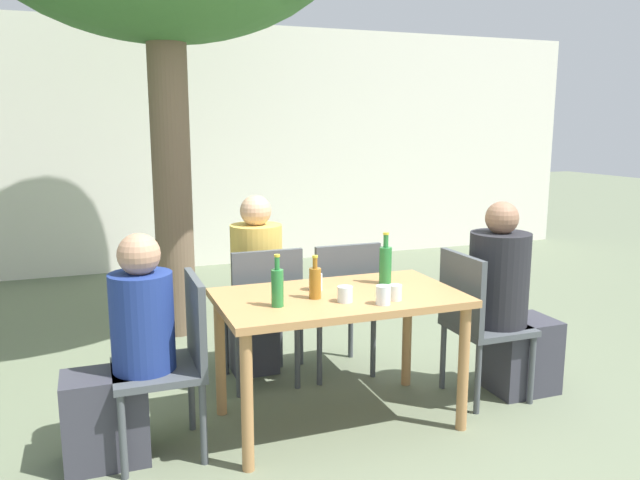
{
  "coord_description": "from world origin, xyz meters",
  "views": [
    {
      "loc": [
        -1.24,
        -3.06,
        1.66
      ],
      "look_at": [
        0.0,
        0.3,
        1.0
      ],
      "focal_mm": 35.0,
      "sensor_mm": 36.0,
      "label": 1
    }
  ],
  "objects_px": {
    "patio_chair_0": "(175,354)",
    "person_seated_0": "(124,363)",
    "dining_table_front": "(339,311)",
    "drinking_glass_0": "(383,295)",
    "drinking_glass_2": "(345,294)",
    "drinking_glass_3": "(395,293)",
    "patio_chair_2": "(263,308)",
    "patio_chair_3": "(341,300)",
    "person_seated_2": "(254,295)",
    "drinking_glass_1": "(316,282)",
    "patio_chair_1": "(476,317)",
    "amber_bottle_0": "(315,282)",
    "green_bottle_2": "(277,286)",
    "green_bottle_1": "(385,264)",
    "person_seated_1": "(509,309)"
  },
  "relations": [
    {
      "from": "dining_table_front",
      "to": "drinking_glass_2",
      "type": "relative_size",
      "value": 16.03
    },
    {
      "from": "patio_chair_2",
      "to": "green_bottle_1",
      "type": "relative_size",
      "value": 3.02
    },
    {
      "from": "patio_chair_1",
      "to": "person_seated_0",
      "type": "height_order",
      "value": "person_seated_0"
    },
    {
      "from": "drinking_glass_2",
      "to": "person_seated_2",
      "type": "bearing_deg",
      "value": 103.47
    },
    {
      "from": "patio_chair_0",
      "to": "person_seated_0",
      "type": "height_order",
      "value": "person_seated_0"
    },
    {
      "from": "patio_chair_2",
      "to": "drinking_glass_3",
      "type": "relative_size",
      "value": 11.0
    },
    {
      "from": "patio_chair_1",
      "to": "patio_chair_3",
      "type": "relative_size",
      "value": 1.0
    },
    {
      "from": "drinking_glass_0",
      "to": "drinking_glass_2",
      "type": "relative_size",
      "value": 1.2
    },
    {
      "from": "person_seated_1",
      "to": "amber_bottle_0",
      "type": "xyz_separation_m",
      "value": [
        -1.28,
        -0.03,
        0.29
      ]
    },
    {
      "from": "patio_chair_0",
      "to": "drinking_glass_0",
      "type": "height_order",
      "value": "patio_chair_0"
    },
    {
      "from": "amber_bottle_0",
      "to": "green_bottle_2",
      "type": "height_order",
      "value": "green_bottle_2"
    },
    {
      "from": "patio_chair_3",
      "to": "amber_bottle_0",
      "type": "bearing_deg",
      "value": 57.27
    },
    {
      "from": "dining_table_front",
      "to": "drinking_glass_0",
      "type": "xyz_separation_m",
      "value": [
        0.14,
        -0.26,
        0.14
      ]
    },
    {
      "from": "drinking_glass_1",
      "to": "drinking_glass_3",
      "type": "xyz_separation_m",
      "value": [
        0.32,
        -0.34,
        -0.0
      ]
    },
    {
      "from": "person_seated_0",
      "to": "drinking_glass_3",
      "type": "height_order",
      "value": "person_seated_0"
    },
    {
      "from": "drinking_glass_3",
      "to": "person_seated_2",
      "type": "bearing_deg",
      "value": 115.21
    },
    {
      "from": "person_seated_0",
      "to": "green_bottle_2",
      "type": "distance_m",
      "value": 0.84
    },
    {
      "from": "person_seated_0",
      "to": "drinking_glass_2",
      "type": "bearing_deg",
      "value": 82.42
    },
    {
      "from": "patio_chair_1",
      "to": "green_bottle_2",
      "type": "height_order",
      "value": "green_bottle_2"
    },
    {
      "from": "green_bottle_1",
      "to": "person_seated_1",
      "type": "bearing_deg",
      "value": -9.11
    },
    {
      "from": "person_seated_1",
      "to": "green_bottle_1",
      "type": "distance_m",
      "value": 0.86
    },
    {
      "from": "patio_chair_3",
      "to": "drinking_glass_3",
      "type": "xyz_separation_m",
      "value": [
        -0.03,
        -0.83,
        0.27
      ]
    },
    {
      "from": "dining_table_front",
      "to": "person_seated_2",
      "type": "xyz_separation_m",
      "value": [
        -0.27,
        0.85,
        -0.11
      ]
    },
    {
      "from": "amber_bottle_0",
      "to": "patio_chair_1",
      "type": "bearing_deg",
      "value": 1.75
    },
    {
      "from": "green_bottle_2",
      "to": "drinking_glass_3",
      "type": "height_order",
      "value": "green_bottle_2"
    },
    {
      "from": "patio_chair_0",
      "to": "person_seated_0",
      "type": "distance_m",
      "value": 0.24
    },
    {
      "from": "drinking_glass_1",
      "to": "drinking_glass_2",
      "type": "distance_m",
      "value": 0.28
    },
    {
      "from": "amber_bottle_0",
      "to": "green_bottle_1",
      "type": "relative_size",
      "value": 0.78
    },
    {
      "from": "patio_chair_2",
      "to": "person_seated_0",
      "type": "distance_m",
      "value": 1.07
    },
    {
      "from": "person_seated_2",
      "to": "drinking_glass_1",
      "type": "xyz_separation_m",
      "value": [
        0.18,
        -0.72,
        0.25
      ]
    },
    {
      "from": "patio_chair_2",
      "to": "drinking_glass_1",
      "type": "bearing_deg",
      "value": 109.78
    },
    {
      "from": "amber_bottle_0",
      "to": "drinking_glass_2",
      "type": "relative_size",
      "value": 2.83
    },
    {
      "from": "patio_chair_1",
      "to": "drinking_glass_0",
      "type": "distance_m",
      "value": 0.84
    },
    {
      "from": "patio_chair_2",
      "to": "person_seated_2",
      "type": "height_order",
      "value": "person_seated_2"
    },
    {
      "from": "dining_table_front",
      "to": "amber_bottle_0",
      "type": "xyz_separation_m",
      "value": [
        -0.15,
        -0.03,
        0.19
      ]
    },
    {
      "from": "drinking_glass_2",
      "to": "patio_chair_1",
      "type": "bearing_deg",
      "value": 9.13
    },
    {
      "from": "dining_table_front",
      "to": "person_seated_0",
      "type": "distance_m",
      "value": 1.15
    },
    {
      "from": "person_seated_0",
      "to": "drinking_glass_2",
      "type": "relative_size",
      "value": 13.89
    },
    {
      "from": "drinking_glass_2",
      "to": "drinking_glass_3",
      "type": "xyz_separation_m",
      "value": [
        0.26,
        -0.06,
        0.0
      ]
    },
    {
      "from": "patio_chair_1",
      "to": "drinking_glass_1",
      "type": "xyz_separation_m",
      "value": [
        -0.99,
        0.13,
        0.27
      ]
    },
    {
      "from": "patio_chair_0",
      "to": "drinking_glass_2",
      "type": "xyz_separation_m",
      "value": [
        0.87,
        -0.15,
        0.27
      ]
    },
    {
      "from": "person_seated_2",
      "to": "patio_chair_0",
      "type": "bearing_deg",
      "value": 53.44
    },
    {
      "from": "amber_bottle_0",
      "to": "drinking_glass_2",
      "type": "distance_m",
      "value": 0.18
    },
    {
      "from": "dining_table_front",
      "to": "patio_chair_3",
      "type": "relative_size",
      "value": 1.45
    },
    {
      "from": "person_seated_0",
      "to": "patio_chair_1",
      "type": "bearing_deg",
      "value": 90.0
    },
    {
      "from": "patio_chair_3",
      "to": "patio_chair_2",
      "type": "bearing_deg",
      "value": 0.0
    },
    {
      "from": "person_seated_1",
      "to": "drinking_glass_3",
      "type": "xyz_separation_m",
      "value": [
        -0.89,
        -0.21,
        0.24
      ]
    },
    {
      "from": "patio_chair_1",
      "to": "green_bottle_1",
      "type": "height_order",
      "value": "green_bottle_1"
    },
    {
      "from": "patio_chair_0",
      "to": "person_seated_1",
      "type": "bearing_deg",
      "value": 90.0
    },
    {
      "from": "patio_chair_2",
      "to": "patio_chair_3",
      "type": "height_order",
      "value": "same"
    }
  ]
}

